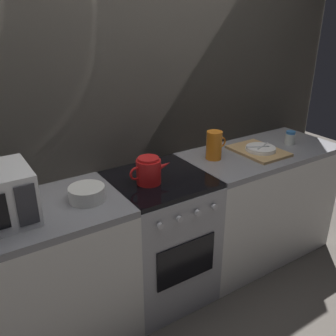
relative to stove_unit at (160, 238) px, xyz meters
The scene contains 10 objects.
ground_plane 0.45m from the stove_unit, 90.00° to the left, with size 8.00×8.00×0.00m, color #47423D.
back_wall 0.82m from the stove_unit, 90.00° to the left, with size 3.60×0.05×2.40m.
counter_left 0.90m from the stove_unit, behind, with size 1.20×0.60×0.90m.
stove_unit is the anchor object (origin of this frame).
counter_right 0.90m from the stove_unit, ahead, with size 1.20×0.60×0.90m.
kettle 0.54m from the stove_unit, 163.01° to the right, with size 0.28×0.15×0.17m.
mixing_bowl 0.69m from the stove_unit, behind, with size 0.20×0.20×0.08m, color silver.
pitcher 0.74m from the stove_unit, ahead, with size 0.16×0.11×0.20m.
dish_pile 0.97m from the stove_unit, ahead, with size 0.30×0.40×0.06m.
spice_jar 1.28m from the stove_unit, ahead, with size 0.08×0.08×0.10m.
Camera 1 is at (-1.09, -1.78, 1.87)m, focal length 39.24 mm.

